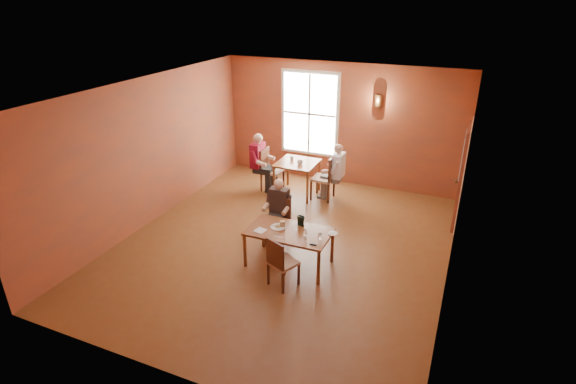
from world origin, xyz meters
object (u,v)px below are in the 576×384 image
at_px(chair_diner_main, 278,222).
at_px(diner_main, 277,215).
at_px(second_table, 297,178).
at_px(main_table, 289,248).
at_px(chair_diner_maroon, 272,170).
at_px(chair_diner_white, 323,177).
at_px(diner_maroon, 271,163).
at_px(diner_white, 324,173).
at_px(chair_empty, 283,262).

distance_m(chair_diner_main, diner_main, 0.16).
height_order(chair_diner_main, second_table, chair_diner_main).
bearing_deg(main_table, diner_main, 128.88).
xyz_separation_m(diner_main, chair_diner_maroon, (-1.17, 2.29, -0.08)).
relative_size(second_table, chair_diner_white, 0.86).
bearing_deg(chair_diner_maroon, diner_maroon, -90.00).
bearing_deg(diner_main, diner_white, -94.07).
bearing_deg(chair_diner_main, main_table, 127.57).
height_order(second_table, diner_maroon, diner_maroon).
xyz_separation_m(chair_empty, chair_diner_maroon, (-1.82, 3.51, 0.07)).
distance_m(second_table, chair_diner_maroon, 0.66).
relative_size(chair_diner_main, diner_white, 0.67).
bearing_deg(chair_empty, diner_maroon, 141.65).
height_order(diner_main, chair_diner_maroon, diner_main).
xyz_separation_m(main_table, chair_empty, (0.16, -0.60, 0.11)).
bearing_deg(diner_maroon, main_table, 30.26).
bearing_deg(diner_white, chair_empty, -171.98).
relative_size(chair_diner_maroon, diner_maroon, 0.75).
bearing_deg(main_table, chair_diner_maroon, 119.82).
bearing_deg(diner_maroon, diner_white, 90.00).
height_order(chair_diner_main, diner_maroon, diner_maroon).
height_order(diner_white, diner_maroon, diner_maroon).
relative_size(diner_main, chair_empty, 1.32).
height_order(main_table, chair_empty, chair_empty).
xyz_separation_m(chair_diner_main, second_table, (-0.52, 2.26, -0.03)).
height_order(main_table, diner_maroon, diner_maroon).
distance_m(diner_main, chair_empty, 1.39).
distance_m(chair_diner_main, second_table, 2.32).
distance_m(diner_main, chair_diner_maroon, 2.57).
relative_size(chair_empty, chair_diner_maroon, 0.87).
height_order(chair_diner_white, diner_maroon, diner_maroon).
bearing_deg(diner_maroon, chair_empty, 27.85).
bearing_deg(diner_main, diner_maroon, -62.39).
bearing_deg(second_table, diner_white, 0.00).
xyz_separation_m(chair_diner_white, diner_maroon, (-1.33, 0.00, 0.15)).
bearing_deg(diner_white, main_table, -173.39).
relative_size(chair_empty, chair_diner_white, 0.84).
distance_m(second_table, diner_white, 0.72).
xyz_separation_m(main_table, chair_diner_white, (-0.37, 2.91, 0.19)).
distance_m(main_table, diner_main, 0.84).
bearing_deg(diner_maroon, second_table, 90.00).
bearing_deg(chair_diner_maroon, main_table, 29.82).
relative_size(main_table, diner_maroon, 1.06).
distance_m(chair_empty, second_table, 3.70).
relative_size(main_table, chair_diner_maroon, 1.41).
bearing_deg(chair_diner_white, diner_maroon, 90.00).
bearing_deg(diner_white, chair_diner_main, 175.88).
bearing_deg(diner_maroon, diner_main, 27.61).
height_order(chair_empty, chair_diner_white, chair_diner_white).
bearing_deg(main_table, second_table, 109.28).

